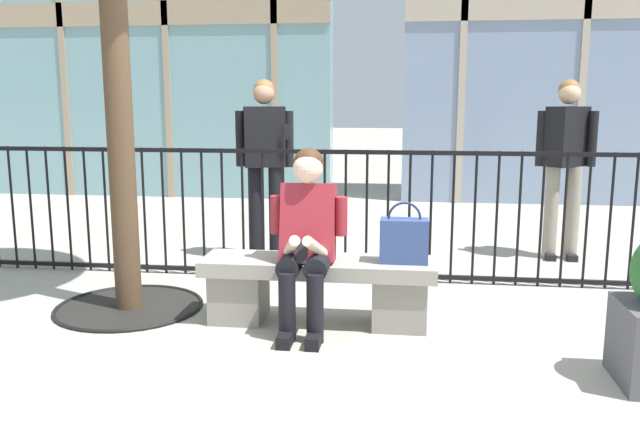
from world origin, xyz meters
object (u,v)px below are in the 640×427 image
(seated_person_with_phone, at_px, (307,234))
(bystander_further_back, at_px, (565,156))
(stone_bench, at_px, (318,284))
(bystander_at_railing, at_px, (265,156))
(handbag_on_bench, at_px, (404,240))

(seated_person_with_phone, distance_m, bystander_further_back, 3.12)
(stone_bench, bearing_deg, bystander_further_back, 45.34)
(stone_bench, relative_size, bystander_at_railing, 0.94)
(handbag_on_bench, height_order, bystander_at_railing, bystander_at_railing)
(stone_bench, relative_size, handbag_on_bench, 3.88)
(seated_person_with_phone, bearing_deg, handbag_on_bench, 10.51)
(seated_person_with_phone, relative_size, bystander_further_back, 0.71)
(seated_person_with_phone, height_order, bystander_further_back, bystander_further_back)
(handbag_on_bench, distance_m, bystander_further_back, 2.63)
(bystander_at_railing, bearing_deg, seated_person_with_phone, -69.90)
(stone_bench, height_order, handbag_on_bench, handbag_on_bench)
(seated_person_with_phone, bearing_deg, bystander_at_railing, 110.10)
(stone_bench, relative_size, bystander_further_back, 0.94)
(stone_bench, distance_m, bystander_at_railing, 2.01)
(seated_person_with_phone, height_order, handbag_on_bench, seated_person_with_phone)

